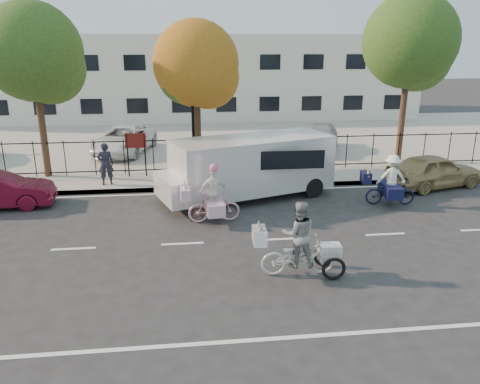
{
  "coord_description": "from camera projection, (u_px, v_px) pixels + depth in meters",
  "views": [
    {
      "loc": [
        0.23,
        -12.28,
        5.44
      ],
      "look_at": [
        1.78,
        1.2,
        1.1
      ],
      "focal_mm": 35.0,
      "sensor_mm": 36.0,
      "label": 1
    }
  ],
  "objects": [
    {
      "name": "lamppost",
      "position": [
        192.0,
        103.0,
        18.79
      ],
      "size": [
        0.36,
        0.36,
        4.33
      ],
      "color": "black",
      "rests_on": "sidewalk"
    },
    {
      "name": "gold_sedan",
      "position": [
        434.0,
        171.0,
        18.27
      ],
      "size": [
        4.2,
        2.57,
        1.33
      ],
      "primitive_type": "imported",
      "rotation": [
        0.0,
        0.0,
        1.84
      ],
      "color": "tan",
      "rests_on": "ground"
    },
    {
      "name": "tree_west",
      "position": [
        38.0,
        57.0,
        18.12
      ],
      "size": [
        3.84,
        3.84,
        7.03
      ],
      "color": "#442D1D",
      "rests_on": "ground"
    },
    {
      "name": "unicorn_bike",
      "position": [
        213.0,
        201.0,
        14.67
      ],
      "size": [
        1.89,
        1.32,
        1.9
      ],
      "rotation": [
        0.0,
        0.0,
        1.64
      ],
      "color": "#CE9DA2",
      "rests_on": "ground"
    },
    {
      "name": "lot_car_d",
      "position": [
        320.0,
        137.0,
        23.78
      ],
      "size": [
        3.03,
        4.53,
        1.43
      ],
      "primitive_type": "imported",
      "rotation": [
        0.0,
        0.0,
        -0.35
      ],
      "color": "#A3A7AB",
      "rests_on": "parking_lot"
    },
    {
      "name": "zebra_trike",
      "position": [
        298.0,
        247.0,
        11.31
      ],
      "size": [
        2.2,
        0.84,
        1.89
      ],
      "rotation": [
        0.0,
        0.0,
        1.53
      ],
      "color": "silver",
      "rests_on": "ground"
    },
    {
      "name": "street_sign",
      "position": [
        136.0,
        146.0,
        19.05
      ],
      "size": [
        0.85,
        0.06,
        1.8
      ],
      "color": "black",
      "rests_on": "sidewalk"
    },
    {
      "name": "tree_east",
      "position": [
        412.0,
        46.0,
        20.56
      ],
      "size": [
        4.13,
        4.13,
        7.58
      ],
      "color": "#442D1D",
      "rests_on": "ground"
    },
    {
      "name": "pedestrian",
      "position": [
        106.0,
        164.0,
        18.04
      ],
      "size": [
        0.66,
        0.48,
        1.66
      ],
      "primitive_type": "imported",
      "rotation": [
        0.0,
        0.0,
        3.29
      ],
      "color": "black",
      "rests_on": "sidewalk"
    },
    {
      "name": "iron_fence",
      "position": [
        182.0,
        155.0,
        19.79
      ],
      "size": [
        58.0,
        0.06,
        1.5
      ],
      "primitive_type": null,
      "color": "black",
      "rests_on": "sidewalk"
    },
    {
      "name": "sidewalk",
      "position": [
        183.0,
        181.0,
        19.0
      ],
      "size": [
        60.0,
        2.2,
        0.15
      ],
      "primitive_type": "cube",
      "color": "#A8A399",
      "rests_on": "ground"
    },
    {
      "name": "ground",
      "position": [
        182.0,
        244.0,
        13.25
      ],
      "size": [
        120.0,
        120.0,
        0.0
      ],
      "primitive_type": "plane",
      "color": "#333334"
    },
    {
      "name": "curb",
      "position": [
        183.0,
        189.0,
        18.0
      ],
      "size": [
        60.0,
        0.1,
        0.15
      ],
      "primitive_type": "cube",
      "color": "#A8A399",
      "rests_on": "ground"
    },
    {
      "name": "bull_bike",
      "position": [
        390.0,
        185.0,
        16.28
      ],
      "size": [
        1.95,
        1.35,
        1.78
      ],
      "rotation": [
        0.0,
        0.0,
        1.44
      ],
      "color": "black",
      "rests_on": "ground"
    },
    {
      "name": "white_van",
      "position": [
        249.0,
        165.0,
        16.86
      ],
      "size": [
        6.77,
        3.88,
        2.23
      ],
      "rotation": [
        0.0,
        0.0,
        0.33
      ],
      "color": "silver",
      "rests_on": "ground"
    },
    {
      "name": "lot_car_b",
      "position": [
        124.0,
        139.0,
        23.4
      ],
      "size": [
        3.23,
        5.22,
        1.35
      ],
      "primitive_type": "imported",
      "rotation": [
        0.0,
        0.0,
        -0.22
      ],
      "color": "white",
      "rests_on": "parking_lot"
    },
    {
      "name": "building",
      "position": [
        182.0,
        76.0,
        35.99
      ],
      "size": [
        34.0,
        10.0,
        6.0
      ],
      "primitive_type": "cube",
      "color": "silver",
      "rests_on": "ground"
    },
    {
      "name": "tree_mid",
      "position": [
        199.0,
        68.0,
        18.94
      ],
      "size": [
        3.52,
        3.49,
        6.39
      ],
      "color": "#442D1D",
      "rests_on": "ground"
    },
    {
      "name": "parking_lot",
      "position": [
        183.0,
        139.0,
        27.42
      ],
      "size": [
        60.0,
        15.6,
        0.15
      ],
      "primitive_type": "cube",
      "color": "#A8A399",
      "rests_on": "ground"
    },
    {
      "name": "road_markings",
      "position": [
        182.0,
        244.0,
        13.25
      ],
      "size": [
        60.0,
        9.52,
        0.01
      ],
      "primitive_type": null,
      "color": "silver",
      "rests_on": "ground"
    }
  ]
}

